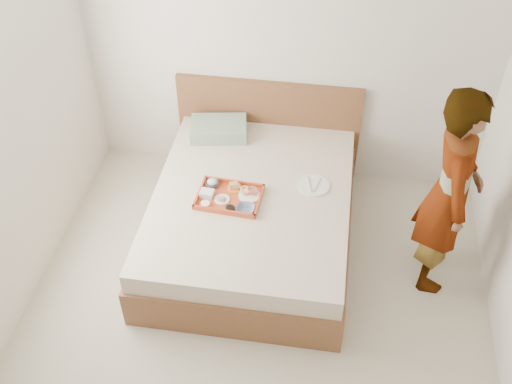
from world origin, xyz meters
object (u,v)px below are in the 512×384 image
object	(u,v)px
bed	(252,218)
person	(450,193)
tray	(229,197)
dinner_plate	(314,185)

from	to	relation	value
bed	person	world-z (taller)	person
tray	dinner_plate	distance (m)	0.69
bed	person	distance (m)	1.58
tray	dinner_plate	xyz separation A→B (m)	(0.64, 0.25, -0.02)
dinner_plate	person	xyz separation A→B (m)	(0.98, -0.30, 0.33)
bed	person	xyz separation A→B (m)	(1.45, -0.13, 0.60)
tray	person	bearing A→B (deg)	2.16
bed	tray	size ratio (longest dim) A/B	4.02
bed	person	bearing A→B (deg)	-5.08
dinner_plate	person	distance (m)	1.07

